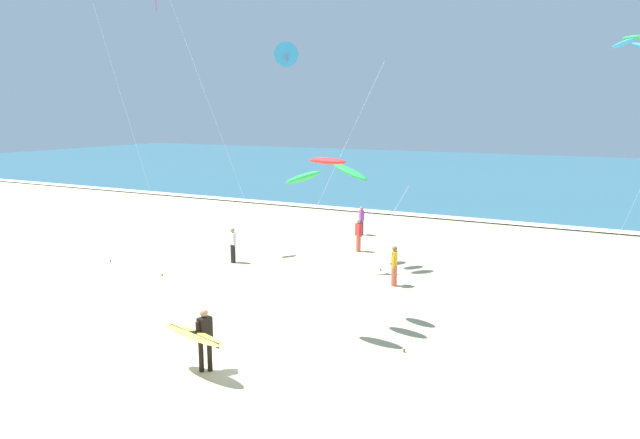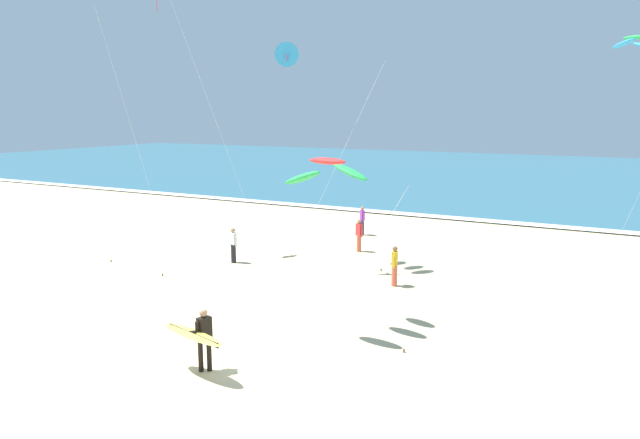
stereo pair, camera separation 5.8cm
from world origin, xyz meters
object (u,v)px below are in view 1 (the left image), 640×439
Objects in this scene: kite_delta_cobalt_high at (287,56)px; bystander_white_top at (233,245)px; surfer_lead at (200,335)px; bystander_purple_top at (362,220)px; bystander_yellow_top at (394,266)px; bystander_red_top at (359,235)px; kite_arc_scarlet_mid at (328,170)px; kite_arc_emerald_far at (633,43)px.

kite_delta_cobalt_high is 5.93× the size of bystander_white_top.
surfer_lead reaches higher than bystander_white_top.
surfer_lead reaches higher than bystander_purple_top.
bystander_yellow_top is at bearing 79.91° from surfer_lead.
bystander_purple_top is 3.86m from bystander_red_top.
kite_arc_scarlet_mid is 0.52× the size of kite_arc_emerald_far.
kite_delta_cobalt_high is 5.93× the size of bystander_red_top.
surfer_lead is at bearing -100.09° from bystander_yellow_top.
bystander_yellow_top is at bearing -123.66° from kite_arc_emerald_far.
kite_arc_emerald_far is (7.72, 16.39, 4.89)m from kite_arc_scarlet_mid.
surfer_lead is 1.34× the size of bystander_white_top.
bystander_purple_top is 8.59m from bystander_white_top.
surfer_lead is 1.34× the size of bystander_yellow_top.
kite_arc_emerald_far is at bearing 13.76° from bystander_purple_top.
bystander_white_top is at bearing 144.77° from kite_arc_scarlet_mid.
surfer_lead is at bearing -113.77° from kite_arc_emerald_far.
bystander_white_top is (-5.93, 9.59, -0.23)m from surfer_lead.
bystander_purple_top is at bearing 111.42° from bystander_red_top.
bystander_red_top is at bearing 97.33° from surfer_lead.
kite_arc_scarlet_mid reaches higher than surfer_lead.
surfer_lead is 12.87m from kite_delta_cobalt_high.
kite_delta_cobalt_high is 5.93× the size of bystander_yellow_top.
bystander_red_top and bystander_yellow_top have the same top height.
bystander_white_top is 1.00× the size of bystander_yellow_top.
bystander_yellow_top is (-7.44, -11.18, -9.02)m from kite_arc_emerald_far.
kite_arc_emerald_far is 15.68m from bystander_red_top.
bystander_red_top is at bearing -68.58° from bystander_purple_top.
kite_delta_cobalt_high is at bearing -89.06° from bystander_purple_top.
surfer_lead is 24.35m from kite_arc_emerald_far.
kite_arc_scarlet_mid is 8.03m from kite_delta_cobalt_high.
kite_arc_scarlet_mid is 18.76m from kite_arc_emerald_far.
kite_arc_scarlet_mid is 3.35× the size of bystander_purple_top.
kite_arc_emerald_far is 6.40× the size of bystander_purple_top.
bystander_yellow_top is (7.64, 0.00, 0.00)m from bystander_white_top.
kite_arc_scarlet_mid is at bearing -92.99° from bystander_yellow_top.
bystander_yellow_top is (4.94, -8.15, 0.00)m from bystander_purple_top.
kite_delta_cobalt_high is at bearing -137.95° from kite_arc_emerald_far.
kite_arc_emerald_far reaches higher than kite_arc_scarlet_mid.
bystander_yellow_top is at bearing -52.22° from bystander_red_top.
kite_arc_emerald_far is 20.83m from bystander_white_top.
kite_arc_scarlet_mid is 0.57× the size of kite_delta_cobalt_high.
kite_arc_emerald_far is 16.18m from bystander_yellow_top.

